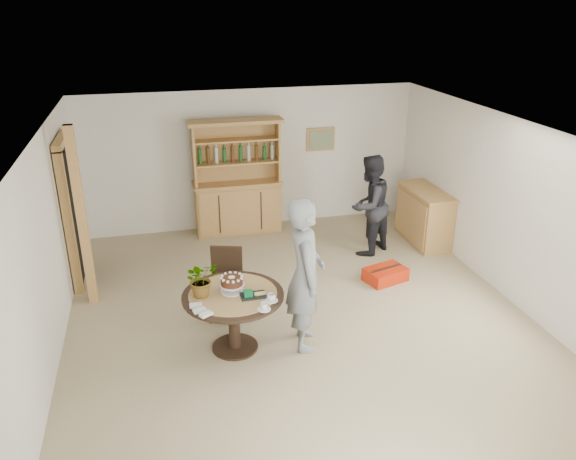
% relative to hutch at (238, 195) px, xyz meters
% --- Properties ---
extents(ground, '(7.00, 7.00, 0.00)m').
position_rel_hutch_xyz_m(ground, '(0.30, -3.24, -0.69)').
color(ground, tan).
rests_on(ground, ground).
extents(room_shell, '(6.04, 7.04, 2.52)m').
position_rel_hutch_xyz_m(room_shell, '(0.30, -3.23, 1.05)').
color(room_shell, white).
rests_on(room_shell, ground).
extents(doorway, '(0.13, 1.10, 2.18)m').
position_rel_hutch_xyz_m(doorway, '(-2.63, -1.24, 0.42)').
color(doorway, black).
rests_on(doorway, ground).
extents(pine_post, '(0.12, 0.12, 2.50)m').
position_rel_hutch_xyz_m(pine_post, '(-2.40, -2.04, 0.56)').
color(pine_post, tan).
rests_on(pine_post, ground).
extents(hutch, '(1.62, 0.54, 2.04)m').
position_rel_hutch_xyz_m(hutch, '(0.00, 0.00, 0.00)').
color(hutch, tan).
rests_on(hutch, ground).
extents(sideboard, '(0.54, 1.26, 0.94)m').
position_rel_hutch_xyz_m(sideboard, '(3.04, -1.24, -0.22)').
color(sideboard, tan).
rests_on(sideboard, ground).
extents(dining_table, '(1.20, 1.20, 0.76)m').
position_rel_hutch_xyz_m(dining_table, '(-0.65, -3.65, -0.08)').
color(dining_table, black).
rests_on(dining_table, ground).
extents(dining_chair, '(0.53, 0.53, 0.95)m').
position_rel_hutch_xyz_m(dining_chair, '(-0.62, -2.83, -0.15)').
color(dining_chair, black).
rests_on(dining_chair, ground).
extents(birthday_cake, '(0.30, 0.30, 0.20)m').
position_rel_hutch_xyz_m(birthday_cake, '(-0.65, -3.60, 0.19)').
color(birthday_cake, white).
rests_on(birthday_cake, dining_table).
extents(flower_vase, '(0.47, 0.44, 0.42)m').
position_rel_hutch_xyz_m(flower_vase, '(-1.00, -3.60, 0.28)').
color(flower_vase, '#3F7233').
rests_on(flower_vase, dining_table).
extents(gift_tray, '(0.30, 0.20, 0.08)m').
position_rel_hutch_xyz_m(gift_tray, '(-0.43, -3.78, 0.10)').
color(gift_tray, black).
rests_on(gift_tray, dining_table).
extents(coffee_cup_a, '(0.15, 0.15, 0.09)m').
position_rel_hutch_xyz_m(coffee_cup_a, '(-0.25, -3.93, 0.11)').
color(coffee_cup_a, white).
rests_on(coffee_cup_a, dining_table).
extents(coffee_cup_b, '(0.15, 0.15, 0.08)m').
position_rel_hutch_xyz_m(coffee_cup_b, '(-0.37, -4.10, 0.11)').
color(coffee_cup_b, white).
rests_on(coffee_cup_b, dining_table).
extents(napkins, '(0.24, 0.33, 0.03)m').
position_rel_hutch_xyz_m(napkins, '(-1.06, -3.97, 0.09)').
color(napkins, white).
rests_on(napkins, dining_table).
extents(teen_boy, '(0.56, 0.76, 1.90)m').
position_rel_hutch_xyz_m(teen_boy, '(0.20, -3.75, 0.26)').
color(teen_boy, slate).
rests_on(teen_boy, ground).
extents(adult_person, '(1.02, 0.97, 1.67)m').
position_rel_hutch_xyz_m(adult_person, '(1.93, -1.44, 0.14)').
color(adult_person, black).
rests_on(adult_person, ground).
extents(red_suitcase, '(0.69, 0.56, 0.21)m').
position_rel_hutch_xyz_m(red_suitcase, '(1.83, -2.46, -0.59)').
color(red_suitcase, red).
rests_on(red_suitcase, ground).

